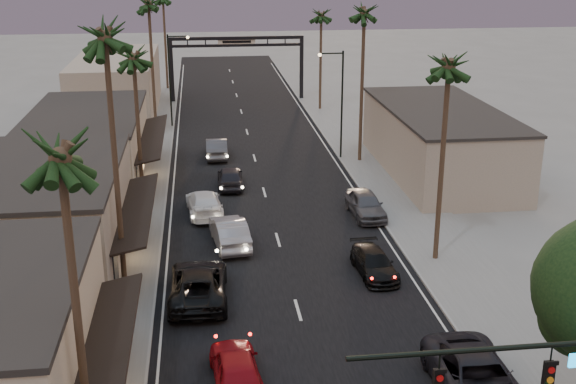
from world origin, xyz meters
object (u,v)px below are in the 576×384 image
object	(u,v)px
oncoming_red	(236,368)
palm_lb	(104,29)
palm_lc	(133,51)
streetlight_right	(339,96)
palm_ra	(450,58)
curbside_black	(374,263)
oncoming_silver	(230,232)
streetlight_left	(172,73)
palm_ld	(148,0)
palm_rb	(365,8)
oncoming_pickup	(198,284)
arch	(237,52)
palm_rc	(321,11)
palm_la	(59,144)
curbside_near	(477,379)

from	to	relation	value
oncoming_red	palm_lb	bearing A→B (deg)	-63.79
palm_lc	streetlight_right	bearing A→B (deg)	30.11
palm_ra	oncoming_red	xyz separation A→B (m)	(-11.96, -11.05, -10.63)
curbside_black	oncoming_silver	bearing A→B (deg)	143.17
streetlight_left	oncoming_silver	size ratio (longest dim) A/B	1.73
streetlight_right	palm_ld	size ratio (longest dim) A/B	0.63
palm_rb	oncoming_pickup	bearing A→B (deg)	-120.04
oncoming_silver	palm_ld	bearing A→B (deg)	-85.52
arch	palm_rc	xyz separation A→B (m)	(8.60, -6.00, 4.94)
palm_rc	oncoming_pickup	size ratio (longest dim) A/B	1.97
palm_la	palm_ra	world-z (taller)	same
arch	palm_la	distance (m)	61.88
palm_ld	palm_rb	distance (m)	20.42
palm_la	palm_ld	xyz separation A→B (m)	(-0.00, 46.00, 0.97)
palm_lb	curbside_near	bearing A→B (deg)	-37.30
curbside_black	palm_lc	bearing A→B (deg)	131.18
streetlight_right	streetlight_left	world-z (taller)	same
streetlight_right	oncoming_pickup	size ratio (longest dim) A/B	1.45
arch	curbside_black	distance (m)	47.96
palm_ra	oncoming_red	distance (m)	19.45
palm_rc	arch	bearing A→B (deg)	145.11
oncoming_red	oncoming_silver	size ratio (longest dim) A/B	0.92
streetlight_left	palm_ra	world-z (taller)	palm_ra
arch	curbside_black	world-z (taller)	arch
palm_ld	oncoming_silver	bearing A→B (deg)	-78.36
palm_ra	curbside_black	size ratio (longest dim) A/B	2.90
palm_lb	curbside_black	size ratio (longest dim) A/B	3.34
palm_lc	palm_lb	bearing A→B (deg)	-90.00
palm_rc	curbside_near	bearing A→B (deg)	-92.81
streetlight_right	palm_rb	xyz separation A→B (m)	(1.68, -1.00, 7.09)
palm_ra	curbside_black	bearing A→B (deg)	-159.39
arch	oncoming_silver	bearing A→B (deg)	-93.97
oncoming_pickup	curbside_black	bearing A→B (deg)	-167.75
palm_rc	curbside_near	size ratio (longest dim) A/B	1.90
palm_ld	palm_rc	distance (m)	19.51
palm_rc	oncoming_pickup	bearing A→B (deg)	-107.26
streetlight_left	oncoming_silver	xyz separation A→B (m)	(3.98, -30.45, -4.47)
streetlight_left	palm_lb	bearing A→B (deg)	-92.67
palm_lc	palm_rb	world-z (taller)	palm_rb
oncoming_red	curbside_black	xyz separation A→B (m)	(8.02, 9.57, -0.15)
palm_ld	palm_rb	bearing A→B (deg)	-32.60
palm_rb	oncoming_pickup	xyz separation A→B (m)	(-13.43, -23.22, -11.55)
palm_lb	palm_ra	distance (m)	17.42
palm_la	palm_lc	size ratio (longest dim) A/B	1.08
oncoming_pickup	oncoming_silver	size ratio (longest dim) A/B	1.19
oncoming_pickup	oncoming_silver	bearing A→B (deg)	-103.68
palm_lc	curbside_black	distance (m)	21.30
palm_rb	palm_rc	xyz separation A→B (m)	(0.00, 20.00, -1.95)
arch	palm_ra	bearing A→B (deg)	-79.41
palm_la	palm_ra	size ratio (longest dim) A/B	1.00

